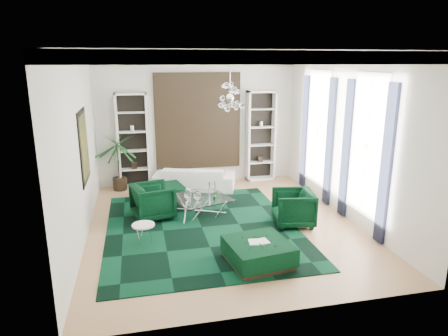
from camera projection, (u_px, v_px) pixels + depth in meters
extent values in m
cube|color=tan|center=(222.00, 224.00, 9.28)|extent=(6.00, 7.00, 0.02)
cube|color=white|center=(222.00, 54.00, 8.29)|extent=(6.00, 7.00, 0.02)
cube|color=silver|center=(198.00, 121.00, 12.10)|extent=(6.00, 0.02, 3.80)
cube|color=silver|center=(277.00, 193.00, 5.48)|extent=(6.00, 0.02, 3.80)
cube|color=silver|center=(79.00, 150.00, 8.16)|extent=(0.02, 7.00, 3.80)
cube|color=silver|center=(347.00, 138.00, 9.42)|extent=(0.02, 7.00, 3.80)
cylinder|color=white|center=(219.00, 56.00, 8.59)|extent=(0.90, 0.90, 0.05)
cube|color=black|center=(198.00, 121.00, 12.05)|extent=(2.50, 0.06, 2.80)
cube|color=black|center=(84.00, 146.00, 8.74)|extent=(0.04, 1.30, 1.60)
cube|color=white|center=(367.00, 146.00, 8.57)|extent=(0.03, 1.10, 2.90)
cube|color=black|center=(386.00, 166.00, 7.89)|extent=(0.07, 0.30, 3.25)
cube|color=black|center=(346.00, 150.00, 9.36)|extent=(0.07, 0.30, 3.25)
cube|color=white|center=(318.00, 128.00, 10.83)|extent=(0.03, 1.10, 2.90)
cube|color=black|center=(330.00, 143.00, 10.15)|extent=(0.07, 0.30, 3.25)
cube|color=black|center=(305.00, 132.00, 11.62)|extent=(0.07, 0.30, 3.25)
cube|color=black|center=(202.00, 228.00, 9.04)|extent=(4.20, 5.00, 0.02)
imported|color=white|center=(194.00, 178.00, 11.71)|extent=(2.49, 1.55, 0.68)
imported|color=black|center=(153.00, 201.00, 9.52)|extent=(1.12, 1.10, 0.84)
imported|color=black|center=(293.00, 208.00, 9.13)|extent=(1.03, 1.01, 0.82)
cube|color=black|center=(165.00, 194.00, 10.72)|extent=(1.13, 1.13, 0.42)
cube|color=black|center=(258.00, 253.00, 7.38)|extent=(1.24, 1.24, 0.44)
cube|color=white|center=(259.00, 241.00, 7.32)|extent=(0.38, 0.25, 0.03)
cylinder|color=white|center=(144.00, 235.00, 8.14)|extent=(0.58, 0.58, 0.44)
imported|color=#164D1F|center=(215.00, 195.00, 9.55)|extent=(0.13, 0.11, 0.22)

